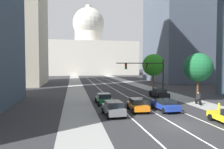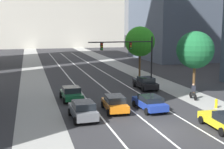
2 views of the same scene
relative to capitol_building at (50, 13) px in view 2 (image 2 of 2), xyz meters
name	(u,v)px [view 2 (image 2 of 2)]	position (x,y,z in m)	size (l,w,h in m)	color
ground_plane	(76,66)	(0.00, -64.61, -13.00)	(400.00, 400.00, 0.00)	#2B2B2D
sidewalk_left	(33,71)	(-8.40, -69.61, -13.00)	(3.86, 130.00, 0.01)	gray
sidewalk_right	(124,67)	(8.40, -69.61, -13.00)	(3.86, 130.00, 0.01)	gray
lane_stripe_left	(70,79)	(-3.23, -79.61, -12.99)	(0.16, 90.00, 0.01)	white
lane_stripe_center	(91,78)	(0.00, -79.61, -12.99)	(0.16, 90.00, 0.01)	white
lane_stripe_right	(112,77)	(3.23, -79.61, -12.99)	(0.16, 90.00, 0.01)	white
capitol_building	(50,13)	(0.00, 0.00, 0.00)	(51.68, 28.91, 39.61)	beige
car_yellow	(224,120)	(4.84, -105.66, -12.25)	(2.10, 4.38, 1.45)	yellow
car_blue	(150,102)	(1.62, -99.02, -12.26)	(2.20, 4.35, 1.38)	#1E389E
car_orange	(115,103)	(-1.62, -98.54, -12.23)	(2.10, 4.12, 1.48)	orange
car_gray	(83,110)	(-4.85, -100.26, -12.18)	(2.13, 4.10, 1.59)	slate
car_black	(145,83)	(4.85, -89.68, -12.22)	(2.13, 4.75, 1.51)	black
car_green	(71,93)	(-4.85, -93.17, -12.26)	(2.22, 4.12, 1.45)	#14512D
traffic_signal_mast	(132,51)	(3.98, -86.93, -8.46)	(8.65, 0.39, 6.41)	black
fire_hydrant	(216,103)	(8.03, -99.98, -12.54)	(0.26, 0.35, 0.91)	yellow
cyclist	(193,92)	(7.73, -96.25, -12.15)	(0.38, 1.70, 1.72)	black
street_tree_near_right	(140,42)	(7.67, -79.97, -7.60)	(4.63, 4.63, 7.73)	#51381E
street_tree_far_right	(195,50)	(9.19, -93.75, -7.94)	(4.24, 4.24, 7.20)	#51381E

